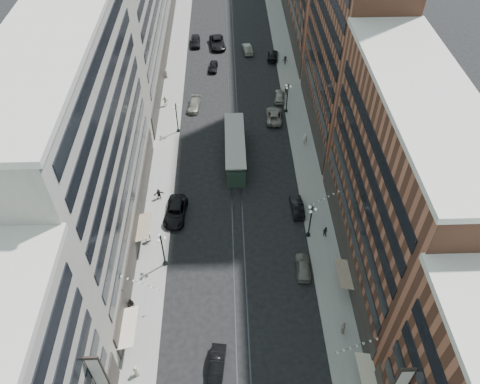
{
  "coord_description": "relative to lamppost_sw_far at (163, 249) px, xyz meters",
  "views": [
    {
      "loc": [
        -1.1,
        -7.25,
        47.53
      ],
      "look_at": [
        0.35,
        35.51,
        5.0
      ],
      "focal_mm": 35.0,
      "sensor_mm": 36.0,
      "label": 1
    }
  ],
  "objects": [
    {
      "name": "sidewalk_west",
      "position": [
        -1.8,
        42.0,
        -3.02
      ],
      "size": [
        4.0,
        180.0,
        0.15
      ],
      "primitive_type": "cube",
      "color": "gray",
      "rests_on": "ground"
    },
    {
      "name": "pedestrian_2",
      "position": [
        -3.28,
        -6.25,
        -2.03
      ],
      "size": [
        0.98,
        0.71,
        1.82
      ],
      "primitive_type": "imported",
      "rotation": [
        0.0,
        0.0,
        -0.28
      ],
      "color": "black",
      "rests_on": "sidewalk_west"
    },
    {
      "name": "streetcar",
      "position": [
        9.2,
        20.07,
        -1.38
      ],
      "size": [
        2.98,
        13.45,
        3.72
      ],
      "color": "#253B2D",
      "rests_on": "ground"
    },
    {
      "name": "pedestrian_9",
      "position": [
        19.84,
        48.06,
        -2.09
      ],
      "size": [
        1.16,
        0.6,
        1.72
      ],
      "primitive_type": "imported",
      "rotation": [
        0.0,
        0.0,
        -0.13
      ],
      "color": "black",
      "rests_on": "sidewalk_east"
    },
    {
      "name": "pedestrian_8",
      "position": [
        20.44,
        23.14,
        -2.0
      ],
      "size": [
        0.73,
        0.51,
        1.9
      ],
      "primitive_type": "imported",
      "rotation": [
        0.0,
        0.0,
        3.23
      ],
      "color": "beige",
      "rests_on": "sidewalk_east"
    },
    {
      "name": "car_13",
      "position": [
        5.62,
        46.69,
        -2.41
      ],
      "size": [
        2.0,
        4.18,
        1.38
      ],
      "primitive_type": "imported",
      "rotation": [
        0.0,
        0.0,
        -0.09
      ],
      "color": "black",
      "rests_on": "ground"
    },
    {
      "name": "pedestrian_extra_2",
      "position": [
        18.93,
        37.63,
        -2.1
      ],
      "size": [
        0.65,
        0.74,
        1.7
      ],
      "primitive_type": "imported",
      "rotation": [
        0.0,
        0.0,
        5.2
      ],
      "color": "black",
      "rests_on": "sidewalk_east"
    },
    {
      "name": "car_8",
      "position": [
        2.4,
        33.75,
        -2.41
      ],
      "size": [
        2.49,
        4.96,
        1.38
      ],
      "primitive_type": "imported",
      "rotation": [
        0.0,
        0.0,
        -0.12
      ],
      "color": "slate",
      "rests_on": "ground"
    },
    {
      "name": "sidewalk_east",
      "position": [
        20.2,
        42.0,
        -3.02
      ],
      "size": [
        4.0,
        180.0,
        0.15
      ],
      "primitive_type": "cube",
      "color": "gray",
      "rests_on": "ground"
    },
    {
      "name": "building_west_mid",
      "position": [
        -7.8,
        5.0,
        10.9
      ],
      "size": [
        8.0,
        36.0,
        28.0
      ],
      "primitive_type": "cube",
      "color": "gray",
      "rests_on": "ground"
    },
    {
      "name": "car_4",
      "position": [
        16.98,
        -1.44,
        -2.35
      ],
      "size": [
        1.99,
        4.47,
        1.49
      ],
      "primitive_type": "imported",
      "rotation": [
        0.0,
        0.0,
        3.09
      ],
      "color": "#66645B",
      "rests_on": "ground"
    },
    {
      "name": "building_east_tower",
      "position": [
        26.2,
        28.0,
        17.9
      ],
      "size": [
        8.0,
        26.0,
        42.0
      ],
      "primitive_type": "cube",
      "color": "brown",
      "rests_on": "ground"
    },
    {
      "name": "car_12",
      "position": [
        17.6,
        50.61,
        -2.37
      ],
      "size": [
        2.63,
        5.19,
        1.44
      ],
      "primitive_type": "imported",
      "rotation": [
        0.0,
        0.0,
        3.01
      ],
      "color": "black",
      "rests_on": "ground"
    },
    {
      "name": "car_extra_1",
      "position": [
        17.6,
        35.95,
        -2.35
      ],
      "size": [
        2.2,
        4.55,
        1.5
      ],
      "primitive_type": "imported",
      "rotation": [
        0.0,
        0.0,
        3.04
      ],
      "color": "gray",
      "rests_on": "ground"
    },
    {
      "name": "car_10",
      "position": [
        17.47,
        8.68,
        -2.35
      ],
      "size": [
        1.74,
        4.6,
        1.5
      ],
      "primitive_type": "imported",
      "rotation": [
        0.0,
        0.0,
        3.18
      ],
      "color": "black",
      "rests_on": "ground"
    },
    {
      "name": "lamppost_sw_far",
      "position": [
        0.0,
        0.0,
        0.0
      ],
      "size": [
        1.03,
        1.14,
        5.52
      ],
      "color": "black",
      "rests_on": "sidewalk_west"
    },
    {
      "name": "pedestrian_6",
      "position": [
        -2.64,
        34.55,
        -2.0
      ],
      "size": [
        1.2,
        0.78,
        1.89
      ],
      "primitive_type": "imported",
      "rotation": [
        0.0,
        0.0,
        2.87
      ],
      "color": "beige",
      "rests_on": "sidewalk_west"
    },
    {
      "name": "car_extra_0",
      "position": [
        6.47,
        56.16,
        -2.22
      ],
      "size": [
        3.69,
        6.66,
        1.76
      ],
      "primitive_type": "imported",
      "rotation": [
        0.0,
        0.0,
        0.12
      ],
      "color": "black",
      "rests_on": "ground"
    },
    {
      "name": "pedestrian_7",
      "position": [
        20.56,
        3.99,
        -2.2
      ],
      "size": [
        0.81,
        0.78,
        1.5
      ],
      "primitive_type": "imported",
      "rotation": [
        0.0,
        0.0,
        2.44
      ],
      "color": "black",
      "rests_on": "sidewalk_east"
    },
    {
      "name": "car_9",
      "position": [
        1.84,
        57.03,
        -2.26
      ],
      "size": [
        2.14,
        4.98,
        1.68
      ],
      "primitive_type": "imported",
      "rotation": [
        0.0,
        0.0,
        0.03
      ],
      "color": "black",
      "rests_on": "ground"
    },
    {
      "name": "lamppost_se_mid",
      "position": [
        18.4,
        32.0,
        0.0
      ],
      "size": [
        1.03,
        1.14,
        5.52
      ],
      "color": "black",
      "rests_on": "sidewalk_east"
    },
    {
      "name": "car_7",
      "position": [
        0.8,
        9.07,
        -2.4
      ],
      "size": [
        2.53,
        5.1,
        1.39
      ],
      "primitive_type": "imported",
      "rotation": [
        0.0,
        0.0,
        -0.05
      ],
      "color": "black",
      "rests_on": "ground"
    },
    {
      "name": "car_2",
      "position": [
        0.8,
        8.08,
        -2.28
      ],
      "size": [
        3.23,
        6.09,
        1.63
      ],
      "primitive_type": "imported",
      "rotation": [
        0.0,
        0.0,
        -0.09
      ],
      "color": "black",
      "rests_on": "ground"
    },
    {
      "name": "lamppost_sw_mid",
      "position": [
        0.0,
        27.0,
        0.0
      ],
      "size": [
        1.03,
        1.14,
        5.52
      ],
      "color": "black",
      "rests_on": "sidewalk_west"
    },
    {
      "name": "car_11",
      "position": [
        16.1,
        30.0,
        -2.32
      ],
      "size": [
        2.94,
        5.74,
        1.55
      ],
      "primitive_type": "imported",
      "rotation": [
        0.0,
        0.0,
        3.07
      ],
      "color": "gray",
      "rests_on": "ground"
    },
    {
      "name": "pedestrian_1",
      "position": [
        -1.81,
        -13.96,
        -2.16
      ],
      "size": [
        0.83,
        0.54,
        1.57
      ],
      "primitive_type": "imported",
      "rotation": [
        0.0,
        0.0,
        2.98
      ],
      "color": "beige",
      "rests_on": "sidewalk_west"
    },
    {
      "name": "rail_west",
      "position": [
        8.5,
        42.0,
        -3.09
      ],
      "size": [
        0.12,
        180.0,
        0.02
      ],
      "primitive_type": "cube",
      "color": "#2D2D33",
      "rests_on": "ground"
    },
    {
      "name": "ground",
      "position": [
        9.2,
        32.0,
        -3.1
      ],
      "size": [
        220.0,
        220.0,
        0.0
      ],
      "primitive_type": "plane",
      "color": "black",
      "rests_on": "ground"
    },
    {
      "name": "rail_east",
      "position": [
        9.9,
        42.0,
        -3.09
      ],
      "size": [
        0.12,
        180.0,
        0.02
      ],
      "primitive_type": "cube",
      "color": "#2D2D33",
      "rests_on": "ground"
    },
    {
      "name": "building_east_mid",
      "position": [
        26.2,
        -0.0,
        8.9
      ],
      "size": [
        8.0,
        30.0,
        24.0
      ],
      "primitive_type": "cube",
      "color": "brown",
      "rests_on": "ground"
    },
    {
      "name": "pedestrian_extra_1",
      "position": [
        -2.29,
        3.79,
        -2.14
      ],
      "size": [
        0.74,
        1.13,
        1.61
      ],
      "primitive_type": "imported",
      "rotation": [
        0.0,
        0.0,
        5.03
      ],
      "color": "#A69C89",
      "rests_on": "sidewalk_west"
    },
    {
      "name": "lamppost_se_far",
      "position": [
        18.4,
        4.0,
        0.0
      ],
      "size": [
        1.03,
        1.14,
        5.52
      ],
      "color": "black",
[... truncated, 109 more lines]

